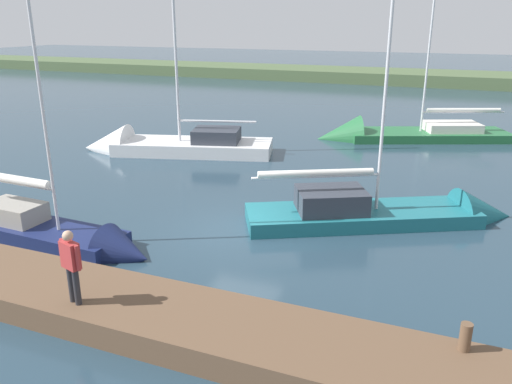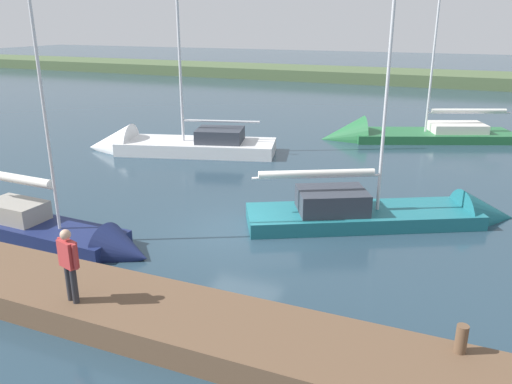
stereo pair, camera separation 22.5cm
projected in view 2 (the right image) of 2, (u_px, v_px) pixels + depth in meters
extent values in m
plane|color=#263D4C|center=(238.00, 230.00, 16.47)|extent=(200.00, 200.00, 0.00)
cube|color=#4C603D|center=(409.00, 83.00, 55.22)|extent=(180.00, 8.00, 2.40)
cube|color=brown|center=(131.00, 310.00, 11.41)|extent=(19.49, 2.24, 0.59)
cylinder|color=brown|center=(461.00, 339.00, 9.40)|extent=(0.22, 0.22, 0.56)
cube|color=white|center=(197.00, 150.00, 26.01)|extent=(8.28, 4.60, 0.99)
cone|color=white|center=(111.00, 148.00, 26.54)|extent=(2.91, 3.09, 2.56)
cube|color=#333842|center=(220.00, 135.00, 25.60)|extent=(2.68, 2.40, 0.66)
cylinder|color=silver|center=(178.00, 33.00, 24.26)|extent=(0.14, 0.14, 10.44)
cylinder|color=silver|center=(221.00, 121.00, 25.37)|extent=(3.79, 1.16, 0.11)
cube|color=navy|center=(42.00, 235.00, 15.90)|extent=(5.78, 1.83, 0.70)
cone|color=navy|center=(126.00, 254.00, 14.59)|extent=(1.51, 1.66, 1.61)
cube|color=gray|center=(16.00, 211.00, 16.09)|extent=(1.92, 1.21, 0.59)
cylinder|color=silver|center=(43.00, 102.00, 14.24)|extent=(0.09, 0.09, 7.66)
cylinder|color=silver|center=(17.00, 182.00, 15.69)|extent=(3.11, 0.19, 0.07)
cylinder|color=silver|center=(16.00, 179.00, 15.65)|extent=(2.81, 0.38, 0.27)
cube|color=#236638|center=(432.00, 140.00, 28.97)|extent=(9.23, 5.85, 0.93)
cone|color=#236638|center=(342.00, 139.00, 29.02)|extent=(3.26, 3.41, 2.69)
cube|color=silver|center=(457.00, 127.00, 28.73)|extent=(3.44, 2.84, 0.48)
cylinder|color=silver|center=(437.00, 27.00, 27.01)|extent=(0.12, 0.12, 11.30)
cylinder|color=silver|center=(468.00, 113.00, 28.46)|extent=(4.29, 1.83, 0.10)
cylinder|color=silver|center=(469.00, 111.00, 28.42)|extent=(3.91, 1.77, 0.22)
cube|color=#1E6B75|center=(362.00, 223.00, 17.07)|extent=(7.74, 5.43, 0.93)
cone|color=#1E6B75|center=(486.00, 219.00, 17.43)|extent=(2.63, 2.72, 2.09)
cube|color=#333842|center=(332.00, 200.00, 16.71)|extent=(2.71, 2.46, 0.72)
cylinder|color=silver|center=(388.00, 72.00, 15.52)|extent=(0.11, 0.11, 8.96)
cylinder|color=silver|center=(317.00, 177.00, 16.40)|extent=(3.74, 2.04, 0.08)
cylinder|color=silver|center=(317.00, 173.00, 16.36)|extent=(3.43, 1.96, 0.22)
cylinder|color=#28282D|center=(69.00, 282.00, 11.13)|extent=(0.14, 0.14, 0.84)
cylinder|color=#28282D|center=(74.00, 285.00, 11.01)|extent=(0.14, 0.14, 0.84)
cube|color=#B23333|center=(68.00, 254.00, 10.84)|extent=(0.50, 0.34, 0.60)
sphere|color=tan|center=(65.00, 235.00, 10.70)|extent=(0.23, 0.23, 0.23)
cylinder|color=#B23333|center=(61.00, 250.00, 11.00)|extent=(0.09, 0.09, 0.57)
cylinder|color=#B23333|center=(75.00, 257.00, 10.67)|extent=(0.09, 0.09, 0.57)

